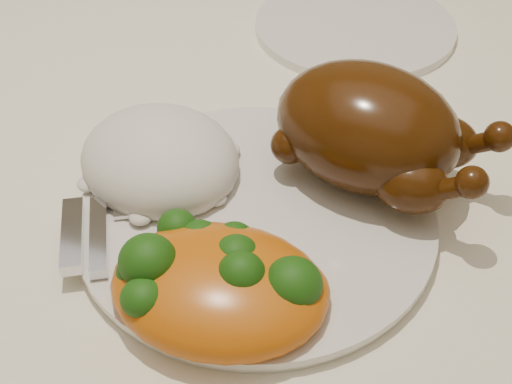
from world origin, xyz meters
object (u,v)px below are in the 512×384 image
(dining_table, at_px, (185,132))
(side_plate, at_px, (355,26))
(dinner_plate, at_px, (256,218))
(roast_chicken, at_px, (372,129))

(dining_table, bearing_deg, side_plate, 28.88)
(dining_table, distance_m, side_plate, 0.21)
(dinner_plate, relative_size, side_plate, 1.26)
(dinner_plate, relative_size, roast_chicken, 1.39)
(dinner_plate, bearing_deg, roast_chicken, 44.85)
(dining_table, relative_size, dinner_plate, 6.32)
(dinner_plate, distance_m, side_plate, 0.30)
(dining_table, height_order, side_plate, side_plate)
(dining_table, distance_m, dinner_plate, 0.28)
(dining_table, xyz_separation_m, dinner_plate, (0.15, -0.21, 0.11))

